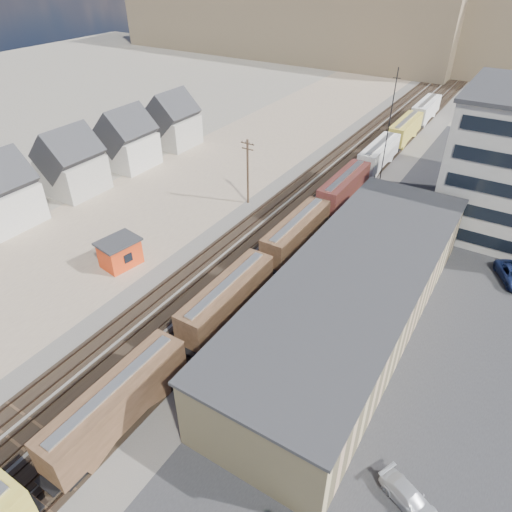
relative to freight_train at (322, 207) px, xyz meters
The scene contains 13 objects.
ground 42.06m from the freight_train, 95.20° to the right, with size 300.00×300.00×0.00m, color #6B6356.
ballast_bed 9.46m from the freight_train, 114.85° to the left, with size 18.00×200.00×0.06m, color #4C4742.
dirt_yard 24.03m from the freight_train, behind, with size 24.00×180.00×0.03m, color #846D5B.
asphalt_lot 19.62m from the freight_train, 20.47° to the right, with size 26.00×120.00×0.04m, color #232326.
rail_tracks 9.67m from the freight_train, 117.93° to the left, with size 11.40×200.00×0.24m.
freight_train is the anchor object (origin of this frame).
warehouse 20.20m from the freight_train, 56.34° to the right, with size 12.40×40.40×7.25m.
utility_pole_north 12.55m from the freight_train, behind, with size 2.20×0.32×10.00m.
radio_mast 19.40m from the freight_train, 83.11° to the left, with size 1.20×0.16×18.00m.
townhouse_row 41.39m from the freight_train, 156.04° to the right, with size 8.15×68.16×10.47m.
hills_north 126.68m from the freight_train, 91.65° to the left, with size 265.00×80.00×32.00m.
maintenance_shed 27.39m from the freight_train, 127.57° to the right, with size 4.40×5.29×3.49m.
parked_car_silver 38.78m from the freight_train, 55.76° to the right, with size 1.87×4.60×1.33m, color #A5A7AD.
Camera 1 is at (25.34, -10.06, 32.63)m, focal length 32.00 mm.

